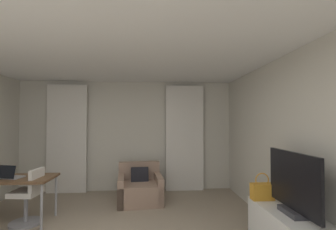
% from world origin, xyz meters
% --- Properties ---
extents(wall_window, '(5.12, 0.06, 2.60)m').
position_xyz_m(wall_window, '(0.00, 3.03, 1.30)').
color(wall_window, beige).
rests_on(wall_window, ground).
extents(wall_right, '(0.06, 6.12, 2.60)m').
position_xyz_m(wall_right, '(2.53, 0.00, 1.30)').
color(wall_right, beige).
rests_on(wall_right, ground).
extents(ceiling, '(5.12, 6.12, 0.06)m').
position_xyz_m(ceiling, '(0.00, 0.00, 2.63)').
color(ceiling, white).
rests_on(ceiling, wall_left).
extents(curtain_left_panel, '(0.90, 0.06, 2.50)m').
position_xyz_m(curtain_left_panel, '(-1.38, 2.90, 1.25)').
color(curtain_left_panel, silver).
rests_on(curtain_left_panel, ground).
extents(curtain_right_panel, '(0.90, 0.06, 2.50)m').
position_xyz_m(curtain_right_panel, '(1.38, 2.90, 1.25)').
color(curtain_right_panel, silver).
rests_on(curtain_right_panel, ground).
extents(armchair, '(0.96, 0.91, 0.76)m').
position_xyz_m(armchair, '(0.35, 2.17, 0.26)').
color(armchair, '#997A66').
rests_on(armchair, ground).
extents(desk, '(1.49, 0.64, 0.73)m').
position_xyz_m(desk, '(-1.77, 1.28, 0.68)').
color(desk, brown).
rests_on(desk, ground).
extents(desk_chair, '(0.48, 0.48, 0.88)m').
position_xyz_m(desk_chair, '(-1.38, 1.23, 0.39)').
color(desk_chair, gray).
rests_on(desk_chair, ground).
extents(laptop, '(0.38, 0.33, 0.22)m').
position_xyz_m(laptop, '(-1.67, 1.23, 0.78)').
color(laptop, '#ADADB2').
rests_on(laptop, desk).
extents(tv_flatscreen, '(0.20, 0.96, 0.72)m').
position_xyz_m(tv_flatscreen, '(2.23, -0.08, 0.90)').
color(tv_flatscreen, '#333338').
rests_on(tv_flatscreen, tv_console).
extents(handbag_primary, '(0.30, 0.14, 0.37)m').
position_xyz_m(handbag_primary, '(2.11, 0.45, 0.69)').
color(handbag_primary, orange).
rests_on(handbag_primary, tv_console).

